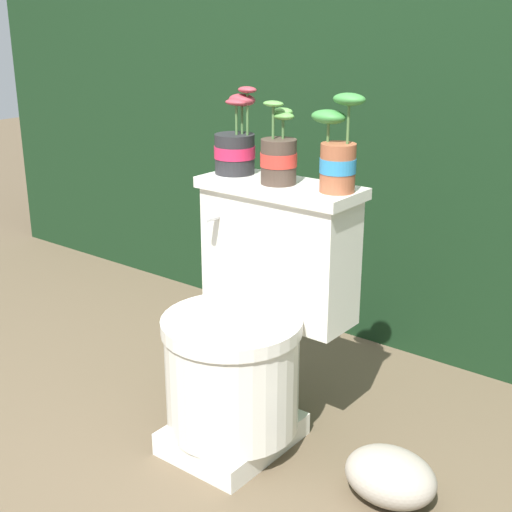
# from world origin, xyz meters

# --- Properties ---
(ground_plane) EXTENTS (12.00, 12.00, 0.00)m
(ground_plane) POSITION_xyz_m (0.00, 0.00, 0.00)
(ground_plane) COLOR brown
(hedge_backdrop) EXTENTS (4.27, 0.75, 1.76)m
(hedge_backdrop) POSITION_xyz_m (0.00, 1.19, 0.88)
(hedge_backdrop) COLOR black
(hedge_backdrop) RESTS_ON ground
(toilet) EXTENTS (0.45, 0.49, 0.70)m
(toilet) POSITION_xyz_m (-0.08, 0.08, 0.32)
(toilet) COLOR silver
(toilet) RESTS_ON ground
(potted_plant_left) EXTENTS (0.13, 0.11, 0.24)m
(potted_plant_left) POSITION_xyz_m (-0.24, 0.22, 0.78)
(potted_plant_left) COLOR #262628
(potted_plant_left) RESTS_ON toilet
(potted_plant_midleft) EXTENTS (0.10, 0.10, 0.22)m
(potted_plant_midleft) POSITION_xyz_m (-0.07, 0.20, 0.78)
(potted_plant_midleft) COLOR #47382D
(potted_plant_midleft) RESTS_ON toilet
(potted_plant_middle) EXTENTS (0.14, 0.09, 0.25)m
(potted_plant_middle) POSITION_xyz_m (0.09, 0.22, 0.80)
(potted_plant_middle) COLOR #9E5638
(potted_plant_middle) RESTS_ON toilet
(garden_stone) EXTENTS (0.23, 0.19, 0.13)m
(garden_stone) POSITION_xyz_m (0.37, 0.06, 0.06)
(garden_stone) COLOR #9E9384
(garden_stone) RESTS_ON ground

